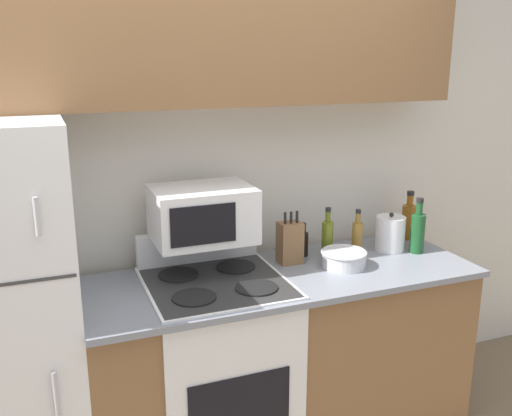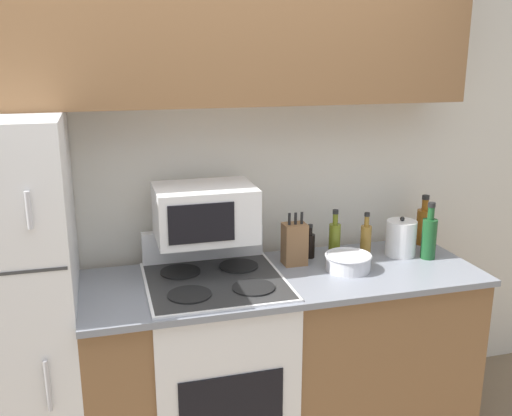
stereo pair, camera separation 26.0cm
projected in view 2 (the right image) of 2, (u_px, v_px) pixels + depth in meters
The scene contains 13 objects.
wall_back at pixel (197, 186), 2.96m from camera, with size 8.00×0.05×2.55m.
lower_cabinets at pixel (283, 357), 2.89m from camera, with size 1.92×0.68×0.91m.
upper_cabinets at pixel (200, 29), 2.59m from camera, with size 2.61×0.32×0.68m.
stove at pixel (217, 364), 2.78m from camera, with size 0.65×0.66×1.08m.
microwave at pixel (205, 212), 2.71m from camera, with size 0.47×0.35×0.26m.
knife_block at pixel (294, 244), 2.86m from camera, with size 0.12×0.09×0.27m.
bowl at pixel (348, 262), 2.80m from camera, with size 0.23×0.23×0.08m.
bottle_vinegar at pixel (366, 240), 2.97m from camera, with size 0.06×0.06×0.24m.
bottle_olive_oil at pixel (335, 239), 2.95m from camera, with size 0.06×0.06×0.26m.
bottle_wine_green at pixel (429, 237), 2.94m from camera, with size 0.08×0.08×0.30m.
bottle_soy_sauce at pixel (310, 245), 2.97m from camera, with size 0.05×0.05×0.18m.
bottle_whiskey at pixel (424, 225), 3.17m from camera, with size 0.08×0.08×0.28m.
kettle at pixel (401, 238), 3.00m from camera, with size 0.16×0.16×0.21m.
Camera 2 is at (-0.48, -2.13, 1.95)m, focal length 40.00 mm.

